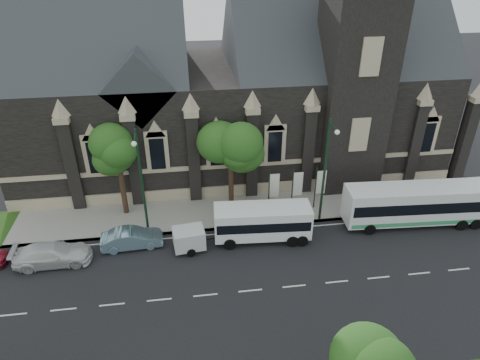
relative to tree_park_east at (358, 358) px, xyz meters
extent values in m
plane|color=black|center=(-6.18, 9.32, -4.62)|extent=(160.00, 160.00, 0.00)
cube|color=gray|center=(-6.18, 18.82, -4.54)|extent=(80.00, 5.00, 0.15)
cube|color=black|center=(-2.18, 28.82, 0.38)|extent=(40.00, 15.00, 10.00)
cube|color=#2C2F33|center=(-14.18, 28.82, 5.38)|extent=(16.00, 15.00, 15.00)
cube|color=#2C2F33|center=(7.82, 28.82, 5.38)|extent=(20.00, 15.00, 15.00)
cube|color=#2C2F33|center=(-10.18, 24.32, 5.38)|extent=(6.00, 6.00, 6.00)
cube|color=black|center=(7.82, 22.82, 4.38)|extent=(5.50, 5.50, 18.00)
cube|color=tan|center=(-2.18, 21.28, -1.42)|extent=(40.00, 0.22, 0.40)
cube|color=tan|center=(-2.18, 21.28, -4.02)|extent=(40.00, 0.25, 1.20)
cube|color=black|center=(-4.18, 21.14, 0.18)|extent=(1.20, 0.12, 2.80)
sphere|color=#27561B|center=(0.42, 0.42, 0.46)|extent=(2.40, 2.40, 2.40)
cylinder|color=black|center=(-3.18, 19.82, -2.64)|extent=(0.44, 0.44, 3.96)
sphere|color=#27561B|center=(-3.18, 19.82, 1.02)|extent=(3.84, 3.84, 3.84)
sphere|color=#27561B|center=(-2.46, 20.54, 1.74)|extent=(2.88, 2.88, 2.88)
cylinder|color=black|center=(-12.18, 19.82, -2.64)|extent=(0.44, 0.44, 3.96)
sphere|color=#27561B|center=(-12.18, 19.82, 0.95)|extent=(3.68, 3.68, 3.68)
sphere|color=#27561B|center=(-11.49, 20.51, 1.64)|extent=(2.76, 2.76, 2.76)
cylinder|color=#15301D|center=(3.82, 16.62, -0.12)|extent=(0.20, 0.20, 9.00)
cylinder|color=#15301D|center=(3.82, 15.82, 4.08)|extent=(0.10, 1.60, 0.10)
sphere|color=silver|center=(3.82, 15.02, 3.98)|extent=(0.36, 0.36, 0.36)
cylinder|color=#15301D|center=(-10.18, 16.62, -0.12)|extent=(0.20, 0.20, 9.00)
cylinder|color=#15301D|center=(-10.18, 15.82, 4.08)|extent=(0.10, 1.60, 0.10)
sphere|color=silver|center=(-10.18, 15.02, 3.98)|extent=(0.36, 0.36, 0.36)
cylinder|color=#15301D|center=(-0.18, 18.32, -2.62)|extent=(0.10, 0.10, 4.00)
cube|color=white|center=(0.27, 18.32, -2.02)|extent=(0.80, 0.04, 2.20)
cylinder|color=#15301D|center=(1.82, 18.32, -2.62)|extent=(0.10, 0.10, 4.00)
cube|color=white|center=(2.27, 18.32, -2.02)|extent=(0.80, 0.04, 2.20)
cylinder|color=#15301D|center=(3.82, 18.32, -2.62)|extent=(0.10, 0.10, 4.00)
cube|color=white|center=(4.27, 18.32, -2.02)|extent=(0.80, 0.04, 2.20)
cube|color=white|center=(11.31, 15.15, -2.70)|extent=(11.76, 3.08, 2.95)
cube|color=black|center=(11.31, 15.15, -2.51)|extent=(11.30, 3.10, 0.95)
cube|color=#36945C|center=(11.31, 15.15, -3.87)|extent=(11.30, 3.09, 0.35)
cylinder|color=black|center=(7.17, 14.17, -4.17)|extent=(0.91, 0.33, 0.90)
cylinder|color=black|center=(7.31, 16.59, -4.17)|extent=(0.91, 0.33, 0.90)
cylinder|color=black|center=(14.73, 13.74, -4.17)|extent=(0.91, 0.33, 0.90)
cylinder|color=black|center=(14.86, 16.16, -4.17)|extent=(0.91, 0.33, 0.90)
cylinder|color=black|center=(15.89, 13.68, -4.17)|extent=(0.91, 0.33, 0.90)
cylinder|color=black|center=(16.03, 16.10, -4.17)|extent=(0.91, 0.33, 0.90)
cube|color=white|center=(-1.37, 14.84, -2.98)|extent=(7.48, 2.79, 2.38)
cube|color=black|center=(-1.37, 14.84, -2.86)|extent=(7.19, 2.81, 0.79)
cylinder|color=black|center=(-4.01, 13.86, -4.17)|extent=(0.92, 0.34, 0.90)
cylinder|color=black|center=(-3.86, 16.16, -4.17)|extent=(0.92, 0.34, 0.90)
cylinder|color=black|center=(0.75, 13.54, -4.17)|extent=(0.92, 0.34, 0.90)
cylinder|color=black|center=(0.90, 15.85, -4.17)|extent=(0.92, 0.34, 0.90)
cylinder|color=black|center=(1.48, 13.50, -4.17)|extent=(0.92, 0.34, 0.90)
cylinder|color=black|center=(1.64, 15.80, -4.17)|extent=(0.92, 0.34, 0.90)
cube|color=silver|center=(-7.02, 14.28, -3.59)|extent=(2.47, 1.97, 1.48)
cylinder|color=black|center=(-6.92, 13.43, -4.30)|extent=(0.66, 0.30, 0.64)
cylinder|color=black|center=(-7.12, 15.13, -4.30)|extent=(0.66, 0.30, 0.64)
cylinder|color=black|center=(-5.55, 14.45, -3.99)|extent=(1.37, 0.24, 0.08)
imported|color=#7598A9|center=(-11.29, 15.20, -3.87)|extent=(4.66, 1.90, 1.50)
imported|color=silver|center=(-16.77, 14.07, -3.84)|extent=(5.44, 2.32, 1.56)
camera|label=1|loc=(-6.76, -11.32, 15.85)|focal=31.82mm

